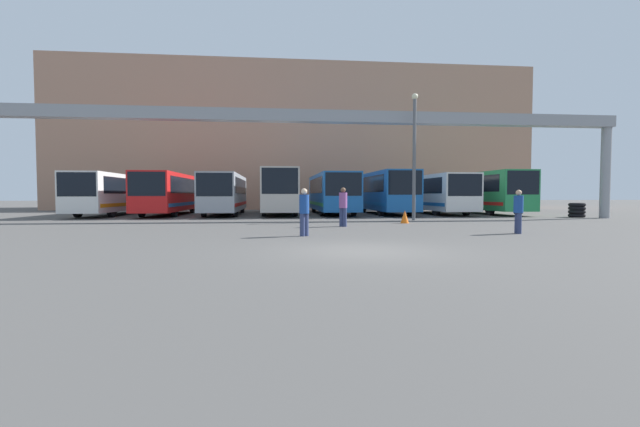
{
  "coord_description": "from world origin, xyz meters",
  "views": [
    {
      "loc": [
        -2.35,
        -11.24,
        1.52
      ],
      "look_at": [
        0.51,
        16.05,
        0.3
      ],
      "focal_mm": 24.0,
      "sensor_mm": 36.0,
      "label": 1
    }
  ],
  "objects": [
    {
      "name": "ground_plane",
      "position": [
        0.0,
        0.0,
        0.0
      ],
      "size": [
        200.0,
        200.0,
        0.0
      ],
      "primitive_type": "plane",
      "color": "#514F4C"
    },
    {
      "name": "building_backdrop",
      "position": [
        0.0,
        37.8,
        7.49
      ],
      "size": [
        49.54,
        12.0,
        14.99
      ],
      "color": "tan",
      "rests_on": "ground"
    },
    {
      "name": "overhead_gantry",
      "position": [
        0.0,
        14.26,
        5.63
      ],
      "size": [
        38.21,
        0.8,
        6.51
      ],
      "color": "gray",
      "rests_on": "ground"
    },
    {
      "name": "bus_slot_0",
      "position": [
        -14.31,
        21.83,
        1.71
      ],
      "size": [
        2.5,
        11.6,
        2.97
      ],
      "color": "silver",
      "rests_on": "ground"
    },
    {
      "name": "bus_slot_1",
      "position": [
        -10.22,
        21.74,
        1.75
      ],
      "size": [
        2.48,
        11.42,
        3.03
      ],
      "color": "red",
      "rests_on": "ground"
    },
    {
      "name": "bus_slot_2",
      "position": [
        -6.13,
        21.68,
        1.72
      ],
      "size": [
        2.47,
        11.29,
        2.98
      ],
      "color": "#999EA5",
      "rests_on": "ground"
    },
    {
      "name": "bus_slot_3",
      "position": [
        -2.04,
        21.84,
        1.91
      ],
      "size": [
        2.54,
        11.62,
        3.32
      ],
      "color": "beige",
      "rests_on": "ground"
    },
    {
      "name": "bus_slot_4",
      "position": [
        2.04,
        21.8,
        1.76
      ],
      "size": [
        2.62,
        11.54,
        3.05
      ],
      "color": "#1959A5",
      "rests_on": "ground"
    },
    {
      "name": "bus_slot_5",
      "position": [
        6.13,
        21.29,
        1.85
      ],
      "size": [
        2.5,
        10.51,
        3.2
      ],
      "color": "#1959A5",
      "rests_on": "ground"
    },
    {
      "name": "bus_slot_6",
      "position": [
        10.22,
        21.06,
        1.73
      ],
      "size": [
        2.6,
        10.05,
        3.0
      ],
      "color": "silver",
      "rests_on": "ground"
    },
    {
      "name": "bus_slot_7",
      "position": [
        14.31,
        21.41,
        1.86
      ],
      "size": [
        2.53,
        10.75,
        3.24
      ],
      "color": "#268C4C",
      "rests_on": "ground"
    },
    {
      "name": "pedestrian_mid_left",
      "position": [
        0.86,
        8.8,
        0.98
      ],
      "size": [
        0.39,
        0.39,
        1.85
      ],
      "rotation": [
        0.0,
        0.0,
        2.41
      ],
      "color": "navy",
      "rests_on": "ground"
    },
    {
      "name": "pedestrian_near_right",
      "position": [
        -1.3,
        4.32,
        0.93
      ],
      "size": [
        0.36,
        0.36,
        1.74
      ],
      "rotation": [
        0.0,
        0.0,
        0.55
      ],
      "color": "navy",
      "rests_on": "ground"
    },
    {
      "name": "pedestrian_far_center",
      "position": [
        7.05,
        4.44,
        0.9
      ],
      "size": [
        0.35,
        0.35,
        1.7
      ],
      "rotation": [
        0.0,
        0.0,
        4.63
      ],
      "color": "navy",
      "rests_on": "ground"
    },
    {
      "name": "traffic_cone",
      "position": [
        4.48,
        10.77,
        0.34
      ],
      "size": [
        0.45,
        0.45,
        0.69
      ],
      "color": "orange",
      "rests_on": "ground"
    },
    {
      "name": "tire_stack",
      "position": [
        17.7,
        15.32,
        0.48
      ],
      "size": [
        1.04,
        1.04,
        0.96
      ],
      "color": "black",
      "rests_on": "ground"
    },
    {
      "name": "lamp_post",
      "position": [
        5.79,
        13.26,
        4.07
      ],
      "size": [
        0.36,
        0.36,
        7.42
      ],
      "color": "#595B60",
      "rests_on": "ground"
    }
  ]
}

